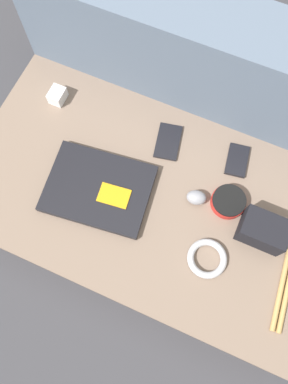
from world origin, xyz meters
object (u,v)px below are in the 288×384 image
at_px(laptop, 99,189).
at_px(camera_pouch, 263,231).
at_px(computer_mouse, 196,197).
at_px(speaker_puck, 228,201).
at_px(phone_silver, 237,160).
at_px(charger_brick, 57,96).
at_px(phone_black, 169,142).

xyz_separation_m(laptop, camera_pouch, (0.48, 0.06, 0.03)).
bearing_deg(computer_mouse, camera_pouch, -19.77).
bearing_deg(computer_mouse, speaker_puck, 3.65).
bearing_deg(phone_silver, charger_brick, 173.20).
bearing_deg(charger_brick, speaker_puck, -10.40).
bearing_deg(computer_mouse, phone_black, 122.40).
distance_m(phone_black, charger_brick, 0.39).
bearing_deg(phone_silver, speaker_puck, -91.41).
xyz_separation_m(computer_mouse, charger_brick, (-0.53, 0.14, 0.00)).
distance_m(laptop, charger_brick, 0.34).
xyz_separation_m(phone_silver, phone_black, (-0.21, -0.03, -0.00)).
relative_size(speaker_puck, phone_black, 0.77).
bearing_deg(phone_silver, phone_black, 177.60).
relative_size(computer_mouse, phone_silver, 0.60).
bearing_deg(computer_mouse, phone_silver, 53.71).
bearing_deg(speaker_puck, computer_mouse, -163.15).
height_order(speaker_puck, charger_brick, charger_brick).
xyz_separation_m(phone_black, camera_pouch, (0.35, -0.16, 0.04)).
height_order(computer_mouse, charger_brick, charger_brick).
xyz_separation_m(laptop, charger_brick, (-0.26, 0.23, 0.01)).
xyz_separation_m(phone_silver, camera_pouch, (0.13, -0.19, 0.04)).
distance_m(computer_mouse, speaker_puck, 0.09).
bearing_deg(laptop, charger_brick, 131.19).
relative_size(laptop, charger_brick, 5.88).
height_order(computer_mouse, phone_silver, computer_mouse).
height_order(camera_pouch, charger_brick, camera_pouch).
distance_m(speaker_puck, camera_pouch, 0.13).
xyz_separation_m(computer_mouse, speaker_puck, (0.09, 0.03, -0.00)).
bearing_deg(camera_pouch, laptop, -172.35).
distance_m(computer_mouse, charger_brick, 0.55).
relative_size(phone_silver, phone_black, 0.85).
height_order(speaker_puck, camera_pouch, camera_pouch).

